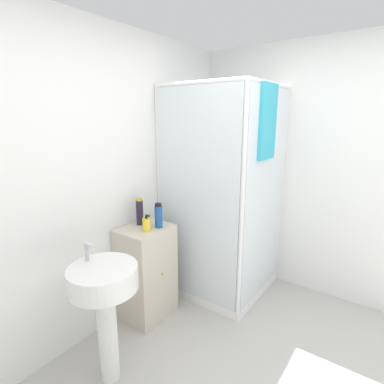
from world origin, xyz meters
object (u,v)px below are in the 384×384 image
shampoo_bottle_tall_black (140,212)px  soap_dispenser (146,224)px  sink (105,295)px  shampoo_bottle_blue (159,216)px

shampoo_bottle_tall_black → soap_dispenser: bearing=-116.6°
sink → shampoo_bottle_tall_black: bearing=27.7°
soap_dispenser → shampoo_bottle_tall_black: shampoo_bottle_tall_black is taller
soap_dispenser → shampoo_bottle_tall_black: size_ratio=0.59×
sink → shampoo_bottle_tall_black: size_ratio=4.03×
shampoo_bottle_blue → soap_dispenser: bearing=169.3°
soap_dispenser → shampoo_bottle_blue: shampoo_bottle_blue is taller
shampoo_bottle_tall_black → shampoo_bottle_blue: size_ratio=1.13×
shampoo_bottle_blue → sink: bearing=-166.1°
soap_dispenser → shampoo_bottle_tall_black: bearing=63.4°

